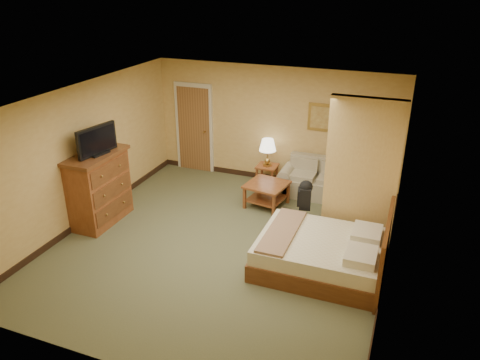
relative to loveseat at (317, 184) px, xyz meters
The scene contains 17 objects.
floor 2.81m from the loveseat, 113.42° to the right, with size 6.00×6.00×0.00m, color brown.
ceiling 3.65m from the loveseat, 113.42° to the right, with size 6.00×6.00×0.00m, color white.
back_wall 1.58m from the loveseat, 158.84° to the left, with size 5.50×0.02×2.60m, color tan.
left_wall 4.75m from the loveseat, 146.37° to the right, with size 0.02×6.00×2.60m, color tan.
right_wall 3.22m from the loveseat, 57.50° to the right, with size 0.02×6.00×2.60m, color tan.
partition 2.20m from the loveseat, 57.76° to the right, with size 1.20×0.15×2.60m, color tan.
door 3.18m from the loveseat, behind, with size 0.94×0.16×2.10m.
baseboard 1.21m from the loveseat, 159.29° to the left, with size 5.50×0.02×0.12m, color black.
loveseat is the anchor object (origin of this frame).
side_table 1.15m from the loveseat, behind, with size 0.44×0.44×0.49m.
table_lamp 1.34m from the loveseat, behind, with size 0.37×0.37×0.61m.
coffee_table 1.21m from the loveseat, 134.79° to the right, with size 0.88×0.88×0.49m.
wall_picture 1.40m from the loveseat, 90.00° to the left, with size 0.76×0.04×0.59m.
dresser 4.45m from the loveseat, 144.11° to the right, with size 0.68×1.29×1.38m.
tv 4.56m from the loveseat, 143.34° to the right, with size 0.28×0.86×0.53m.
bed 2.76m from the loveseat, 75.17° to the right, with size 1.98×1.68×1.09m.
backpack 1.76m from the loveseat, 85.75° to the right, with size 0.25×0.33×0.51m.
Camera 1 is at (2.83, -6.46, 4.36)m, focal length 35.00 mm.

